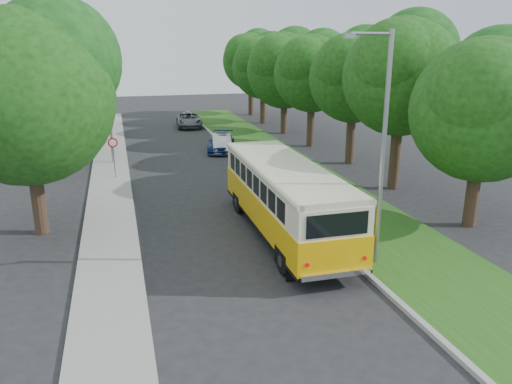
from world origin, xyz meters
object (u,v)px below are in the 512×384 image
object	(u,v)px
lamppost_near	(381,144)
lamppost_far	(107,100)
car_white	(222,143)
car_grey	(189,120)
car_blue	(221,143)
car_silver	(259,175)
vintage_bus	(285,200)

from	to	relation	value
lamppost_near	lamppost_far	xyz separation A→B (m)	(-8.91, 18.50, -0.25)
car_white	car_grey	bearing A→B (deg)	101.92
car_blue	lamppost_near	bearing A→B (deg)	-70.80
car_grey	car_white	bearing A→B (deg)	-81.71
car_blue	car_grey	xyz separation A→B (m)	(-0.69, 11.51, 0.05)
car_silver	car_grey	bearing A→B (deg)	108.46
car_silver	car_grey	xyz separation A→B (m)	(-0.69, 21.62, -0.06)
car_silver	car_blue	size ratio (longest dim) A/B	0.99
lamppost_near	car_blue	size ratio (longest dim) A/B	1.85
lamppost_near	car_grey	size ratio (longest dim) A/B	1.65
lamppost_near	car_grey	bearing A→B (deg)	93.39
car_silver	car_blue	bearing A→B (deg)	106.63
car_blue	car_grey	size ratio (longest dim) A/B	0.89
lamppost_near	vintage_bus	xyz separation A→B (m)	(-2.12, 3.52, -2.85)
vintage_bus	car_white	size ratio (longest dim) A/B	2.72
vintage_bus	car_grey	world-z (taller)	vintage_bus
lamppost_near	lamppost_far	distance (m)	20.53
lamppost_far	lamppost_near	bearing A→B (deg)	-64.29
car_grey	lamppost_near	bearing A→B (deg)	-81.72
lamppost_near	lamppost_far	size ratio (longest dim) A/B	1.07
vintage_bus	car_blue	size ratio (longest dim) A/B	2.36
car_white	car_grey	distance (m)	11.66
vintage_bus	car_grey	bearing A→B (deg)	89.93
car_white	lamppost_far	bearing A→B (deg)	-157.58
car_blue	car_grey	world-z (taller)	car_grey
car_blue	car_grey	bearing A→B (deg)	109.27
lamppost_far	car_white	distance (m)	8.67
lamppost_near	vintage_bus	bearing A→B (deg)	121.09
lamppost_far	vintage_bus	xyz separation A→B (m)	(6.78, -14.98, -2.59)
lamppost_near	car_white	distance (m)	20.78
car_white	car_blue	size ratio (longest dim) A/B	0.87
lamppost_near	car_grey	world-z (taller)	lamppost_near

